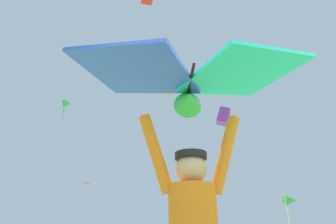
# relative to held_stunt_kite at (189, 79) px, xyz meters

# --- Properties ---
(held_stunt_kite) EXTENTS (1.99, 1.10, 0.42)m
(held_stunt_kite) POSITION_rel_held_stunt_kite_xyz_m (0.00, 0.00, 0.00)
(held_stunt_kite) COLOR black
(distant_kite_orange_low_right) EXTENTS (1.24, 1.26, 1.92)m
(distant_kite_orange_low_right) POSITION_rel_held_stunt_kite_xyz_m (5.84, 22.54, 2.65)
(distant_kite_orange_low_right) COLOR orange
(distant_kite_red_mid_right) EXTENTS (1.08, 1.11, 0.39)m
(distant_kite_red_mid_right) POSITION_rel_held_stunt_kite_xyz_m (-6.49, 32.01, 4.32)
(distant_kite_red_mid_right) COLOR red
(distant_kite_orange_low_left) EXTENTS (0.79, 0.79, 0.16)m
(distant_kite_orange_low_left) POSITION_rel_held_stunt_kite_xyz_m (2.93, 26.82, 14.06)
(distant_kite_orange_low_left) COLOR orange
(distant_kite_green_far_center) EXTENTS (1.23, 1.13, 2.45)m
(distant_kite_green_far_center) POSITION_rel_held_stunt_kite_xyz_m (-9.93, 29.57, 13.37)
(distant_kite_green_far_center) COLOR green
(distant_kite_purple_high_left) EXTENTS (1.04, 0.78, 1.17)m
(distant_kite_purple_high_left) POSITION_rel_held_stunt_kite_xyz_m (4.58, 12.67, 5.28)
(distant_kite_purple_high_left) COLOR purple
(marker_flag) EXTENTS (0.30, 0.24, 1.86)m
(marker_flag) POSITION_rel_held_stunt_kite_xyz_m (3.13, 4.28, -0.60)
(marker_flag) COLOR silver
(marker_flag) RESTS_ON ground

